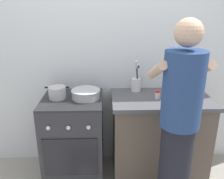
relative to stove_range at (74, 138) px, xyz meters
The scene contains 8 objects.
back_wall 1.03m from the stove_range, 32.64° to the left, with size 3.20×0.10×2.50m.
countertop 0.90m from the stove_range, ahead, with size 1.00×0.60×0.90m.
stove_range is the anchor object (origin of this frame).
pot 0.53m from the stove_range, behind, with size 0.24×0.17×0.12m.
mixing_bowl 0.52m from the stove_range, ahead, with size 0.29×0.29×0.09m.
utensil_crock 0.89m from the stove_range, 16.90° to the left, with size 0.10×0.10×0.34m.
spice_bottle 0.98m from the stove_range, ahead, with size 0.04×0.04×0.08m.
person 1.15m from the stove_range, 32.87° to the right, with size 0.41×0.50×1.70m.
Camera 1 is at (-0.01, -2.05, 1.77)m, focal length 37.85 mm.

